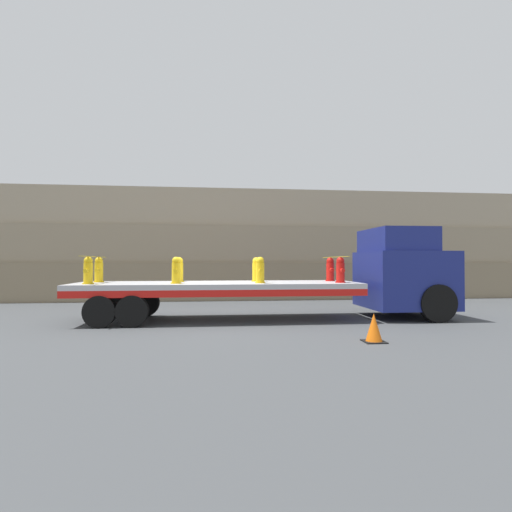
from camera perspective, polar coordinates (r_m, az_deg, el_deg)
The scene contains 15 objects.
ground_plane at distance 12.69m, azimuth -5.41°, elevation -9.08°, with size 120.00×120.00×0.00m, color #3F4244.
rock_cliff at distance 20.35m, azimuth -5.70°, elevation 1.54°, with size 60.00×3.30×5.36m.
truck_cab at distance 14.07m, azimuth 20.59°, elevation -2.18°, with size 2.57×2.72×2.90m.
flatbed_trailer at distance 12.60m, azimuth -8.09°, elevation -4.79°, with size 8.73×2.57×1.17m.
fire_hydrant_yellow_near_0 at distance 12.55m, azimuth -22.85°, elevation -1.96°, with size 0.32×0.57×0.80m.
fire_hydrant_yellow_far_0 at distance 13.59m, azimuth -21.54°, elevation -1.88°, with size 0.32×0.57×0.80m.
fire_hydrant_yellow_near_1 at distance 12.07m, azimuth -11.34°, elevation -2.06°, with size 0.32×0.57×0.80m.
fire_hydrant_yellow_far_1 at distance 13.15m, azimuth -10.92°, elevation -1.96°, with size 0.32×0.57×0.80m.
fire_hydrant_yellow_near_2 at distance 12.11m, azimuth 0.59°, elevation -2.07°, with size 0.32×0.57×0.80m.
fire_hydrant_yellow_far_2 at distance 13.18m, azimuth 0.03°, elevation -1.98°, with size 0.32×0.57×0.80m.
fire_hydrant_red_near_3 at distance 12.65m, azimuth 11.96°, elevation -2.00°, with size 0.32×0.57×0.80m.
fire_hydrant_red_far_3 at distance 13.68m, azimuth 10.55°, elevation -1.93°, with size 0.32×0.57×0.80m.
cargo_strap_rear at distance 13.06m, azimuth -22.16°, elevation -0.09°, with size 0.05×2.66×0.01m.
cargo_strap_middle at distance 13.17m, azimuth 11.22°, elevation -0.15°, with size 0.05×2.66×0.01m.
traffic_cone at distance 9.53m, azimuth 16.49°, elevation -9.85°, with size 0.48×0.48×0.65m.
Camera 1 is at (-0.18, -12.56, 1.80)m, focal length 28.00 mm.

